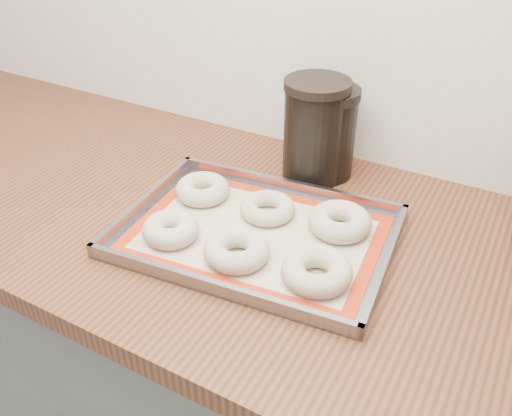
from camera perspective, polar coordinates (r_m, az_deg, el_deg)
The scene contains 11 objects.
countertop at distance 0.91m, azimuth 14.56°, elevation -7.35°, with size 3.06×0.68×0.04m, color brown.
baking_tray at distance 0.94m, azimuth 0.00°, elevation -2.69°, with size 0.49×0.37×0.03m.
baking_mat at distance 0.94m, azimuth 0.00°, elevation -2.79°, with size 0.45×0.33×0.00m.
bagel_front_left at distance 0.93m, azimuth -8.96°, elevation -2.21°, with size 0.10×0.10×0.04m, color beige.
bagel_front_mid at distance 0.88m, azimuth -2.05°, elevation -4.42°, with size 0.11×0.11×0.04m, color beige.
bagel_front_right at distance 0.84m, azimuth 6.41°, elevation -6.61°, with size 0.11×0.11×0.04m, color beige.
bagel_back_left at distance 1.04m, azimuth -5.65°, elevation 1.98°, with size 0.10×0.10×0.04m, color beige.
bagel_back_mid at distance 0.98m, azimuth 1.22°, elevation -0.01°, with size 0.10×0.10×0.03m, color beige.
bagel_back_right at distance 0.95m, azimuth 8.81°, elevation -1.42°, with size 0.11×0.11×0.04m, color beige.
canister_left at distance 1.08m, azimuth 6.21°, elevation 8.14°, with size 0.13×0.13×0.20m.
canister_mid at distance 1.10m, azimuth 7.46°, elevation 7.91°, with size 0.12×0.12×0.18m.
Camera 1 is at (0.13, 0.98, 1.46)m, focal length 38.00 mm.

